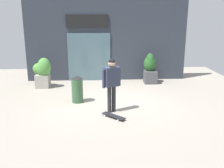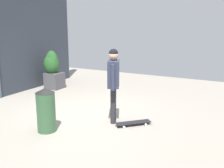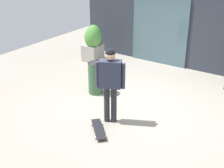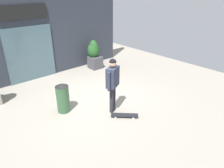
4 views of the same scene
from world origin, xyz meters
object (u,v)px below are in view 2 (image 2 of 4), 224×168
object	(u,v)px
skateboarder	(113,78)
planter_box_right	(53,69)
trash_bin	(46,110)
skateboard	(133,123)

from	to	relation	value
skateboarder	planter_box_right	xyz separation A→B (m)	(1.95, 3.52, -0.37)
trash_bin	planter_box_right	bearing A→B (deg)	38.55
skateboarder	planter_box_right	distance (m)	4.04
skateboard	trash_bin	size ratio (longest dim) A/B	0.75
planter_box_right	trash_bin	distance (m)	4.00
skateboarder	skateboard	xyz separation A→B (m)	(0.03, -0.51, -1.02)
planter_box_right	trash_bin	world-z (taller)	planter_box_right
skateboarder	planter_box_right	size ratio (longest dim) A/B	1.28
skateboard	planter_box_right	bearing A→B (deg)	109.22
skateboard	skateboarder	bearing A→B (deg)	138.24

